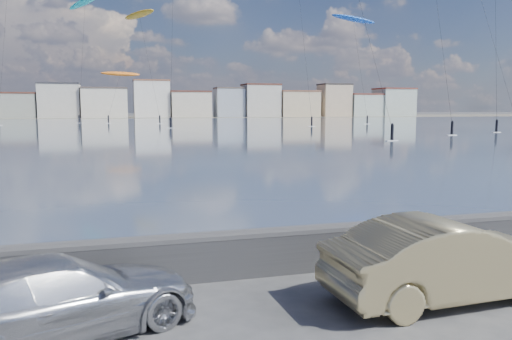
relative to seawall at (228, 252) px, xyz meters
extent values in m
plane|color=#333335|center=(0.00, -2.70, -0.58)|extent=(700.00, 700.00, 0.00)
cube|color=#36445E|center=(0.00, 88.80, -0.58)|extent=(500.00, 177.00, 0.00)
cube|color=#4C473D|center=(0.00, 197.30, -0.57)|extent=(500.00, 60.00, 0.00)
cube|color=#28282B|center=(0.00, 0.00, -0.13)|extent=(400.00, 0.35, 0.90)
cylinder|color=#28282B|center=(0.00, 0.00, 0.32)|extent=(400.00, 0.36, 0.36)
cube|color=gray|center=(-35.00, 183.30, 3.67)|extent=(12.00, 10.00, 8.50)
cube|color=#562D23|center=(-35.00, 183.30, 8.22)|extent=(12.24, 10.20, 0.60)
cube|color=beige|center=(-21.50, 183.30, 5.42)|extent=(14.00, 11.00, 12.00)
cube|color=#2D2D33|center=(-21.50, 183.30, 11.72)|extent=(14.28, 11.22, 0.60)
cube|color=silver|center=(-6.00, 183.30, 4.67)|extent=(16.00, 13.00, 10.50)
cube|color=#4C423D|center=(-6.00, 183.30, 10.22)|extent=(16.32, 13.26, 0.60)
cube|color=white|center=(11.00, 183.30, 6.17)|extent=(13.00, 10.00, 13.50)
cube|color=brown|center=(11.00, 183.30, 13.22)|extent=(13.26, 10.20, 0.60)
cube|color=beige|center=(25.50, 183.30, 4.17)|extent=(15.00, 12.00, 9.50)
cube|color=#562D23|center=(25.50, 183.30, 9.22)|extent=(15.30, 12.24, 0.60)
cube|color=#9EA8B7|center=(41.00, 183.30, 4.92)|extent=(11.00, 9.00, 11.00)
cube|color=#4C423D|center=(41.00, 183.30, 10.72)|extent=(11.22, 9.18, 0.60)
cube|color=beige|center=(54.00, 183.30, 5.67)|extent=(14.00, 11.00, 12.50)
cube|color=#562D23|center=(54.00, 183.30, 12.22)|extent=(14.28, 11.22, 0.60)
cube|color=beige|center=(69.50, 183.30, 4.42)|extent=(16.00, 12.00, 10.00)
cube|color=brown|center=(69.50, 183.30, 9.72)|extent=(16.32, 12.24, 0.60)
cube|color=#CCB293|center=(86.00, 183.30, 5.92)|extent=(12.00, 10.00, 13.00)
cube|color=#383330|center=(86.00, 183.30, 12.72)|extent=(12.24, 10.20, 0.60)
cube|color=#B7C6BC|center=(99.50, 183.30, 3.92)|extent=(14.00, 11.00, 9.00)
cube|color=brown|center=(99.50, 183.30, 8.72)|extent=(14.28, 11.22, 0.60)
cube|color=#B7C6BC|center=(114.00, 183.30, 5.17)|extent=(15.00, 12.00, 11.50)
cube|color=brown|center=(114.00, 183.30, 11.22)|extent=(15.30, 12.24, 0.60)
imported|color=#B5B7BD|center=(-3.25, -2.04, 0.09)|extent=(5.00, 3.50, 1.34)
imported|color=tan|center=(3.83, -2.31, 0.21)|extent=(4.90, 1.90, 1.59)
cube|color=white|center=(35.06, 81.99, -0.53)|extent=(1.40, 0.42, 0.08)
cylinder|color=black|center=(35.06, 81.99, 0.37)|extent=(0.36, 0.36, 1.70)
sphere|color=black|center=(35.06, 81.99, 1.27)|extent=(0.28, 0.28, 0.28)
cylinder|color=black|center=(35.18, 87.61, 17.77)|extent=(0.29, 11.26, 34.11)
cylinder|color=black|center=(60.96, 63.41, 14.42)|extent=(1.57, 11.20, 27.41)
cube|color=white|center=(41.33, 47.33, -0.53)|extent=(1.40, 0.42, 0.08)
cylinder|color=black|center=(41.33, 47.33, 0.37)|extent=(0.36, 0.36, 1.70)
sphere|color=black|center=(41.33, 47.33, 1.27)|extent=(0.28, 0.28, 0.28)
cylinder|color=black|center=(43.13, 54.20, 17.18)|extent=(3.65, 13.79, 32.92)
ellipsoid|color=#BF8C19|center=(4.13, 119.37, 25.92)|extent=(8.69, 10.58, 2.39)
cube|color=white|center=(7.50, 106.84, -0.53)|extent=(1.40, 0.42, 0.08)
cylinder|color=black|center=(7.50, 106.84, 0.37)|extent=(0.36, 0.36, 1.70)
sphere|color=black|center=(7.50, 106.84, 1.27)|extent=(0.28, 0.28, 0.28)
cylinder|color=black|center=(5.81, 113.10, 13.32)|extent=(3.41, 12.57, 25.22)
cube|color=white|center=(7.32, 81.62, -0.53)|extent=(1.40, 0.42, 0.08)
cylinder|color=black|center=(7.32, 81.62, 0.37)|extent=(0.36, 0.36, 1.70)
sphere|color=black|center=(7.32, 81.62, 1.27)|extent=(0.28, 0.28, 0.28)
cylinder|color=black|center=(8.52, 87.69, 14.81)|extent=(2.44, 12.16, 28.20)
cube|color=white|center=(27.50, 39.35, -0.53)|extent=(1.40, 0.42, 0.08)
cylinder|color=black|center=(27.50, 39.35, 0.37)|extent=(0.36, 0.36, 1.70)
sphere|color=black|center=(27.50, 39.35, 1.27)|extent=(0.28, 0.28, 0.28)
cylinder|color=black|center=(26.60, 43.81, 11.44)|extent=(1.83, 8.94, 21.45)
cylinder|color=black|center=(-25.57, 112.32, 15.53)|extent=(0.65, 14.66, 29.63)
ellipsoid|color=orange|center=(-0.84, 120.83, 11.54)|extent=(10.37, 5.85, 2.07)
cube|color=white|center=(-3.94, 113.19, -0.53)|extent=(1.40, 0.42, 0.08)
cylinder|color=black|center=(-3.94, 113.19, 0.37)|extent=(0.36, 0.36, 1.70)
sphere|color=black|center=(-3.94, 113.19, 1.27)|extent=(0.28, 0.28, 0.28)
cylinder|color=black|center=(-2.39, 117.01, 6.13)|extent=(3.14, 7.67, 10.84)
cube|color=white|center=(52.80, 52.19, -0.53)|extent=(1.40, 0.42, 0.08)
cylinder|color=black|center=(52.80, 52.19, 0.37)|extent=(0.36, 0.36, 1.70)
sphere|color=black|center=(52.80, 52.19, 1.27)|extent=(0.28, 0.28, 0.28)
cylinder|color=black|center=(54.32, 55.60, 18.24)|extent=(3.07, 6.86, 35.05)
ellipsoid|color=blue|center=(54.29, 103.74, 24.61)|extent=(11.27, 5.40, 3.09)
cube|color=white|center=(52.65, 92.10, -0.53)|extent=(1.40, 0.42, 0.08)
cylinder|color=black|center=(52.65, 92.10, 0.37)|extent=(0.36, 0.36, 1.70)
sphere|color=black|center=(52.65, 92.10, 1.27)|extent=(0.28, 0.28, 0.28)
cylinder|color=black|center=(53.47, 97.92, 12.67)|extent=(1.68, 11.67, 23.91)
ellipsoid|color=#19BFBF|center=(-8.69, 125.56, 29.54)|extent=(9.52, 7.41, 4.48)
cube|color=white|center=(-10.77, 117.38, -0.53)|extent=(1.40, 0.42, 0.08)
cylinder|color=black|center=(-10.77, 117.38, 0.37)|extent=(0.36, 0.36, 1.70)
sphere|color=black|center=(-10.77, 117.38, 1.27)|extent=(0.28, 0.28, 0.28)
cylinder|color=black|center=(-9.73, 121.47, 15.13)|extent=(2.11, 8.22, 28.83)
camera|label=1|loc=(-2.25, -10.31, 3.13)|focal=35.00mm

